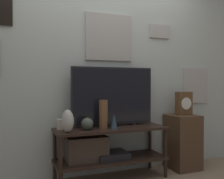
% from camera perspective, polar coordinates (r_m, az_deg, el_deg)
% --- Properties ---
extents(wall_back, '(6.40, 0.08, 2.70)m').
position_cam_1_polar(wall_back, '(3.19, -1.89, 6.28)').
color(wall_back, beige).
rests_on(wall_back, ground_plane).
extents(media_console, '(1.26, 0.42, 0.58)m').
position_cam_1_polar(media_console, '(2.98, -2.21, -12.53)').
color(media_console, black).
rests_on(media_console, ground_plane).
extents(television, '(0.99, 0.05, 0.69)m').
position_cam_1_polar(television, '(3.04, 0.20, -1.41)').
color(television, black).
rests_on(television, media_console).
extents(vase_tall_ceramic, '(0.10, 0.10, 0.31)m').
position_cam_1_polar(vase_tall_ceramic, '(2.89, -1.89, -5.42)').
color(vase_tall_ceramic, brown).
rests_on(vase_tall_ceramic, media_console).
extents(vase_urn_stoneware, '(0.12, 0.15, 0.23)m').
position_cam_1_polar(vase_urn_stoneware, '(2.70, -9.61, -6.79)').
color(vase_urn_stoneware, beige).
rests_on(vase_urn_stoneware, media_console).
extents(vase_slim_bronze, '(0.08, 0.08, 0.17)m').
position_cam_1_polar(vase_slim_bronze, '(2.88, 0.52, -6.92)').
color(vase_slim_bronze, '#2D4251').
rests_on(vase_slim_bronze, media_console).
extents(vase_round_glass, '(0.13, 0.13, 0.13)m').
position_cam_1_polar(vase_round_glass, '(2.83, -5.42, -7.44)').
color(vase_round_glass, '#4C5647').
rests_on(vase_round_glass, media_console).
extents(candle_jar, '(0.09, 0.09, 0.11)m').
position_cam_1_polar(candle_jar, '(2.90, -11.09, -7.46)').
color(candle_jar, '#C1B29E').
rests_on(candle_jar, media_console).
extents(side_table, '(0.35, 0.38, 0.68)m').
position_cam_1_polar(side_table, '(3.51, 15.09, -10.90)').
color(side_table, '#513823').
rests_on(side_table, ground_plane).
extents(mantel_clock, '(0.20, 0.11, 0.29)m').
position_cam_1_polar(mantel_clock, '(3.48, 15.36, -2.90)').
color(mantel_clock, brown).
rests_on(mantel_clock, side_table).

